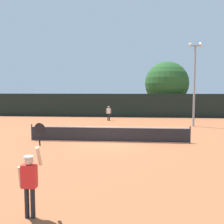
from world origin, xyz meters
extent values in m
plane|color=#9E5633|center=(0.00, 0.00, 0.00)|extent=(120.00, 120.00, 0.00)
cube|color=#232328|center=(0.00, 0.00, 0.48)|extent=(10.27, 0.03, 0.91)
cube|color=white|center=(0.00, 0.00, 0.93)|extent=(10.27, 0.04, 0.06)
cylinder|color=#333338|center=(-5.13, 0.00, 0.54)|extent=(0.08, 0.08, 1.07)
cylinder|color=#333338|center=(5.13, 0.00, 0.54)|extent=(0.08, 0.08, 1.07)
cube|color=black|center=(0.00, 15.54, 1.43)|extent=(33.14, 0.12, 2.87)
cube|color=red|center=(-1.01, -10.21, 1.12)|extent=(0.38, 0.22, 0.60)
sphere|color=beige|center=(-1.01, -10.21, 1.53)|extent=(0.23, 0.23, 0.23)
cylinder|color=white|center=(-1.01, -10.21, 1.62)|extent=(0.24, 0.24, 0.04)
cylinder|color=black|center=(-1.09, -10.21, 0.41)|extent=(0.12, 0.12, 0.81)
cylinder|color=black|center=(-0.93, -10.21, 0.41)|extent=(0.12, 0.12, 0.81)
cylinder|color=beige|center=(-1.25, -10.21, 1.08)|extent=(0.09, 0.17, 0.57)
cylinder|color=beige|center=(-0.77, -10.13, 1.62)|extent=(0.09, 0.32, 0.55)
cylinder|color=black|center=(-0.77, -10.07, 2.02)|extent=(0.04, 0.11, 0.28)
ellipsoid|color=black|center=(-0.77, -10.01, 2.31)|extent=(0.30, 0.13, 0.36)
cube|color=white|center=(-1.20, 11.52, 1.07)|extent=(0.38, 0.22, 0.58)
sphere|color=#8C6647|center=(-1.20, 11.52, 1.46)|extent=(0.22, 0.22, 0.22)
cylinder|color=white|center=(-1.20, 11.52, 1.55)|extent=(0.23, 0.23, 0.04)
cylinder|color=black|center=(-1.28, 11.52, 0.39)|extent=(0.12, 0.12, 0.78)
cylinder|color=black|center=(-1.12, 11.52, 0.39)|extent=(0.12, 0.12, 0.78)
cylinder|color=#8C6647|center=(-1.44, 11.52, 1.04)|extent=(0.09, 0.17, 0.55)
cylinder|color=#8C6647|center=(-0.96, 11.52, 1.04)|extent=(0.09, 0.15, 0.55)
sphere|color=#CCE033|center=(-2.33, 3.85, 0.03)|extent=(0.07, 0.07, 0.07)
cylinder|color=gray|center=(7.01, 7.82, 3.62)|extent=(0.18, 0.18, 7.23)
cube|color=gray|center=(7.01, 7.82, 7.28)|extent=(1.10, 0.10, 0.10)
sphere|color=#F2EDCC|center=(6.56, 7.82, 7.41)|extent=(0.28, 0.28, 0.28)
sphere|color=#F2EDCC|center=(7.46, 7.82, 7.41)|extent=(0.28, 0.28, 0.28)
cylinder|color=brown|center=(5.83, 18.87, 1.02)|extent=(0.56, 0.56, 2.03)
sphere|color=#235123|center=(5.83, 18.87, 4.20)|extent=(5.78, 5.78, 5.78)
cube|color=#B7B7BC|center=(-8.20, 24.37, 0.60)|extent=(2.27, 4.35, 0.90)
cube|color=#2D333D|center=(-8.20, 24.07, 1.37)|extent=(1.89, 2.34, 0.64)
cylinder|color=black|center=(-9.05, 25.77, 0.30)|extent=(0.22, 0.60, 0.60)
cylinder|color=black|center=(-7.35, 25.77, 0.30)|extent=(0.22, 0.60, 0.60)
cylinder|color=black|center=(-9.05, 22.97, 0.30)|extent=(0.22, 0.60, 0.60)
cylinder|color=black|center=(-7.35, 22.97, 0.30)|extent=(0.22, 0.60, 0.60)
cube|color=#B7B7BC|center=(9.59, 21.70, 0.60)|extent=(2.29, 4.36, 0.90)
cube|color=#2D333D|center=(9.59, 21.40, 1.37)|extent=(1.90, 2.35, 0.64)
cylinder|color=black|center=(8.74, 23.10, 0.30)|extent=(0.22, 0.60, 0.60)
cylinder|color=black|center=(10.44, 23.10, 0.30)|extent=(0.22, 0.60, 0.60)
cylinder|color=black|center=(8.74, 20.30, 0.30)|extent=(0.22, 0.60, 0.60)
cylinder|color=black|center=(10.44, 20.30, 0.30)|extent=(0.22, 0.60, 0.60)
camera|label=1|loc=(1.71, -16.56, 3.33)|focal=41.89mm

